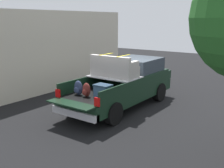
% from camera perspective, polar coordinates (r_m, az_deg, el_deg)
% --- Properties ---
extents(ground_plane, '(40.00, 40.00, 0.00)m').
position_cam_1_polar(ground_plane, '(11.45, 1.77, -4.80)').
color(ground_plane, black).
extents(pickup_truck, '(6.05, 2.06, 2.23)m').
position_cam_1_polar(pickup_truck, '(11.50, 2.88, 0.27)').
color(pickup_truck, black).
rests_on(pickup_truck, ground_plane).
extents(building_facade, '(11.48, 0.36, 3.98)m').
position_cam_1_polar(building_facade, '(13.89, -13.08, 6.49)').
color(building_facade, beige).
rests_on(building_facade, ground_plane).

